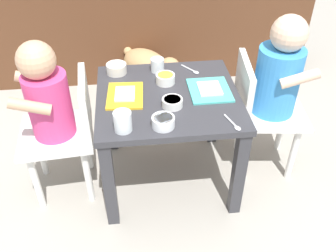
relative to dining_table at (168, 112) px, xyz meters
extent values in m
plane|color=#9E998E|center=(0.00, 0.00, -0.35)|extent=(7.00, 7.00, 0.00)
cube|color=#333338|center=(0.00, 0.00, 0.07)|extent=(0.55, 0.51, 0.03)
cube|color=#333338|center=(-0.24, -0.23, -0.15)|extent=(0.04, 0.04, 0.41)
cube|color=#333338|center=(0.24, -0.23, -0.15)|extent=(0.04, 0.04, 0.41)
cube|color=#333338|center=(-0.24, 0.23, -0.15)|extent=(0.04, 0.04, 0.41)
cube|color=#333338|center=(0.24, 0.23, -0.15)|extent=(0.04, 0.04, 0.41)
cube|color=white|center=(-0.44, -0.01, -0.06)|extent=(0.30, 0.30, 0.02)
cube|color=white|center=(-0.32, 0.00, 0.06)|extent=(0.04, 0.27, 0.22)
cylinder|color=#D83F7F|center=(-0.44, -0.01, 0.08)|extent=(0.16, 0.16, 0.25)
sphere|color=tan|center=(-0.45, -0.01, 0.26)|extent=(0.14, 0.14, 0.14)
cylinder|color=white|center=(-0.55, 0.08, -0.21)|extent=(0.03, 0.03, 0.28)
cylinder|color=white|center=(-0.54, -0.12, -0.21)|extent=(0.03, 0.03, 0.28)
cylinder|color=white|center=(-0.35, 0.09, -0.21)|extent=(0.03, 0.03, 0.28)
cylinder|color=white|center=(-0.34, -0.10, -0.21)|extent=(0.03, 0.03, 0.28)
cylinder|color=tan|center=(-0.50, 0.07, 0.14)|extent=(0.15, 0.05, 0.09)
cylinder|color=tan|center=(-0.49, -0.11, 0.14)|extent=(0.15, 0.05, 0.09)
cube|color=white|center=(0.44, 0.04, -0.06)|extent=(0.31, 0.31, 0.02)
cube|color=white|center=(0.32, 0.05, 0.06)|extent=(0.05, 0.27, 0.22)
cylinder|color=#388CD8|center=(0.44, 0.04, 0.09)|extent=(0.18, 0.18, 0.28)
sphere|color=beige|center=(0.45, 0.04, 0.29)|extent=(0.14, 0.14, 0.14)
cylinder|color=white|center=(0.53, -0.07, -0.21)|extent=(0.03, 0.03, 0.28)
cylinder|color=white|center=(0.55, 0.13, -0.21)|extent=(0.03, 0.03, 0.28)
cylinder|color=white|center=(0.33, -0.05, -0.21)|extent=(0.03, 0.03, 0.28)
cylinder|color=white|center=(0.36, 0.15, -0.21)|extent=(0.03, 0.03, 0.28)
cylinder|color=beige|center=(0.48, -0.07, 0.16)|extent=(0.15, 0.06, 0.09)
cylinder|color=beige|center=(0.50, 0.13, 0.16)|extent=(0.15, 0.06, 0.09)
ellipsoid|color=tan|center=(-0.04, 0.70, -0.16)|extent=(0.34, 0.35, 0.16)
sphere|color=tan|center=(0.07, 0.57, -0.12)|extent=(0.12, 0.12, 0.12)
sphere|color=black|center=(0.10, 0.54, -0.13)|extent=(0.05, 0.05, 0.05)
torus|color=green|center=(0.05, 0.59, -0.14)|extent=(0.10, 0.09, 0.10)
sphere|color=tan|center=(-0.14, 0.81, -0.13)|extent=(0.05, 0.05, 0.05)
cylinder|color=tan|center=(-0.03, 0.60, -0.29)|extent=(0.04, 0.04, 0.12)
cylinder|color=tan|center=(0.05, 0.67, -0.29)|extent=(0.04, 0.04, 0.12)
cylinder|color=tan|center=(-0.14, 0.73, -0.29)|extent=(0.04, 0.04, 0.12)
cylinder|color=tan|center=(-0.06, 0.80, -0.29)|extent=(0.04, 0.04, 0.12)
cube|color=gold|center=(-0.16, 0.01, 0.08)|extent=(0.15, 0.19, 0.01)
cube|color=white|center=(-0.16, 0.01, 0.09)|extent=(0.08, 0.10, 0.01)
cube|color=#4CC6BC|center=(0.16, 0.01, 0.08)|extent=(0.16, 0.18, 0.01)
cube|color=white|center=(0.16, 0.01, 0.09)|extent=(0.09, 0.10, 0.01)
cylinder|color=white|center=(-0.02, 0.19, 0.11)|extent=(0.06, 0.06, 0.06)
cylinder|color=silver|center=(-0.02, 0.19, 0.09)|extent=(0.05, 0.05, 0.03)
cylinder|color=white|center=(-0.17, -0.20, 0.11)|extent=(0.06, 0.06, 0.07)
cylinder|color=silver|center=(-0.17, -0.20, 0.10)|extent=(0.05, 0.05, 0.05)
cylinder|color=white|center=(-0.04, -0.19, 0.10)|extent=(0.08, 0.08, 0.04)
cylinder|color=gold|center=(-0.04, -0.19, 0.11)|extent=(0.06, 0.06, 0.01)
cylinder|color=silver|center=(-0.19, 0.19, 0.10)|extent=(0.08, 0.08, 0.04)
cylinder|color=#D84C33|center=(-0.19, 0.19, 0.12)|extent=(0.07, 0.07, 0.01)
cylinder|color=white|center=(0.01, -0.08, 0.09)|extent=(0.08, 0.08, 0.03)
cylinder|color=#B26633|center=(0.01, -0.08, 0.11)|extent=(0.06, 0.06, 0.01)
cylinder|color=white|center=(0.00, 0.09, 0.10)|extent=(0.08, 0.08, 0.04)
cylinder|color=gold|center=(0.00, 0.09, 0.11)|extent=(0.06, 0.06, 0.01)
cylinder|color=silver|center=(0.20, -0.19, 0.08)|extent=(0.03, 0.07, 0.01)
ellipsoid|color=silver|center=(0.21, -0.24, 0.08)|extent=(0.03, 0.03, 0.01)
cylinder|color=silver|center=(0.11, 0.19, 0.08)|extent=(0.05, 0.06, 0.01)
ellipsoid|color=silver|center=(0.14, 0.15, 0.08)|extent=(0.03, 0.03, 0.01)
camera|label=1|loc=(-0.14, -1.20, 0.87)|focal=40.19mm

